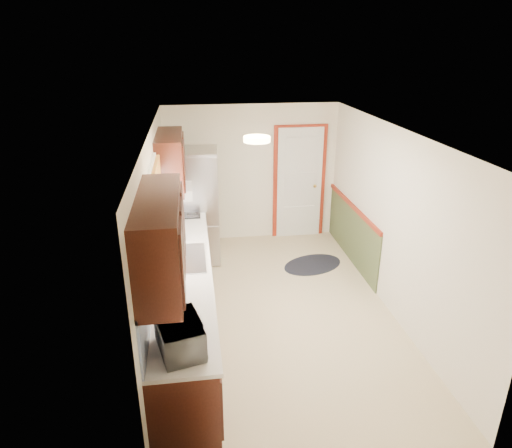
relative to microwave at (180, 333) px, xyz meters
name	(u,v)px	position (x,y,z in m)	size (l,w,h in m)	color
room_shell	(278,227)	(1.20, 1.95, 0.09)	(3.20, 5.20, 2.52)	beige
kitchen_run	(180,272)	(-0.04, 1.66, -0.30)	(0.63, 4.00, 2.20)	#33120B
back_wall_trim	(310,193)	(2.19, 4.16, -0.22)	(1.12, 2.30, 2.08)	maroon
ceiling_fixture	(257,139)	(0.90, 1.75, 1.25)	(0.30, 0.30, 0.06)	#FFD88C
microwave	(180,333)	(0.00, 0.00, 0.00)	(0.51, 0.28, 0.35)	white
refrigerator	(195,206)	(0.18, 3.70, -0.20)	(0.80, 0.79, 1.83)	#B7B7BC
rug	(313,265)	(2.02, 3.16, -1.11)	(1.01, 0.65, 0.01)	black
cooktop	(184,212)	(0.01, 3.35, -0.16)	(0.48, 0.57, 0.02)	black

